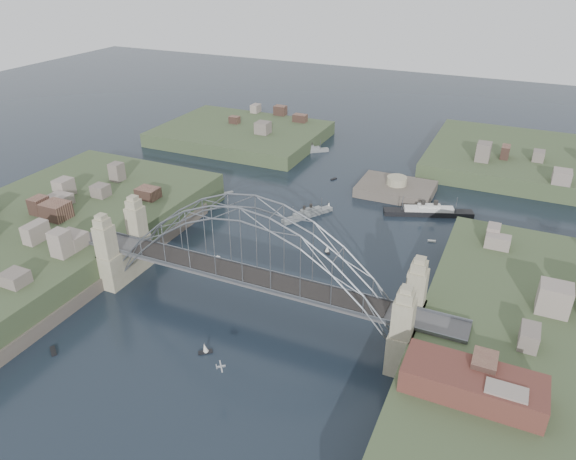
# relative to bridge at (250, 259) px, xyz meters

# --- Properties ---
(ground) EXTENTS (500.00, 500.00, 0.00)m
(ground) POSITION_rel_bridge_xyz_m (0.00, 0.00, -12.32)
(ground) COLOR black
(ground) RESTS_ON ground
(bridge) EXTENTS (84.00, 13.80, 24.60)m
(bridge) POSITION_rel_bridge_xyz_m (0.00, 0.00, 0.00)
(bridge) COLOR #4D4C4F
(bridge) RESTS_ON ground
(shore_west) EXTENTS (50.50, 90.00, 12.00)m
(shore_west) POSITION_rel_bridge_xyz_m (-57.32, 0.00, -10.35)
(shore_west) COLOR #394A2B
(shore_west) RESTS_ON ground
(shore_east) EXTENTS (50.50, 90.00, 12.00)m
(shore_east) POSITION_rel_bridge_xyz_m (57.32, 0.00, -10.35)
(shore_east) COLOR #394A2B
(shore_east) RESTS_ON ground
(headland_nw) EXTENTS (60.00, 45.00, 9.00)m
(headland_nw) POSITION_rel_bridge_xyz_m (-55.00, 95.00, -11.82)
(headland_nw) COLOR #394A2B
(headland_nw) RESTS_ON ground
(headland_ne) EXTENTS (70.00, 55.00, 9.50)m
(headland_ne) POSITION_rel_bridge_xyz_m (50.00, 110.00, -11.57)
(headland_ne) COLOR #394A2B
(headland_ne) RESTS_ON ground
(fort_island) EXTENTS (22.00, 16.00, 9.40)m
(fort_island) POSITION_rel_bridge_xyz_m (12.00, 70.00, -12.66)
(fort_island) COLOR #51483F
(fort_island) RESTS_ON ground
(wharf_shed) EXTENTS (20.00, 8.00, 4.00)m
(wharf_shed) POSITION_rel_bridge_xyz_m (44.00, -14.00, -2.32)
(wharf_shed) COLOR #592D26
(wharf_shed) RESTS_ON shore_east
(naval_cruiser_near) EXTENTS (10.19, 14.81, 4.82)m
(naval_cruiser_near) POSITION_rel_bridge_xyz_m (-6.18, 44.46, -11.58)
(naval_cruiser_near) COLOR gray
(naval_cruiser_near) RESTS_ON ground
(naval_cruiser_far) EXTENTS (12.85, 10.52, 4.95)m
(naval_cruiser_far) POSITION_rel_bridge_xyz_m (-25.92, 92.88, -11.55)
(naval_cruiser_far) COLOR gray
(naval_cruiser_far) RESTS_ON ground
(ocean_liner) EXTENTS (23.98, 11.88, 5.99)m
(ocean_liner) POSITION_rel_bridge_xyz_m (23.91, 59.44, -11.39)
(ocean_liner) COLOR black
(ocean_liner) RESTS_ON ground
(aeroplane) EXTENTS (2.01, 2.41, 0.42)m
(aeroplane) POSITION_rel_bridge_xyz_m (6.07, -22.00, -6.84)
(aeroplane) COLOR #B0B3B7
(small_boat_a) EXTENTS (1.04, 2.74, 0.45)m
(small_boat_a) POSITION_rel_bridge_xyz_m (-17.27, 14.19, -12.17)
(small_boat_a) COLOR silver
(small_boat_a) RESTS_ON ground
(small_boat_b) EXTENTS (1.91, 1.93, 2.38)m
(small_boat_b) POSITION_rel_bridge_xyz_m (5.77, 28.33, -11.39)
(small_boat_b) COLOR silver
(small_boat_b) RESTS_ON ground
(small_boat_c) EXTENTS (2.54, 2.28, 2.38)m
(small_boat_c) POSITION_rel_bridge_xyz_m (-1.67, -14.91, -11.49)
(small_boat_c) COLOR silver
(small_boat_c) RESTS_ON ground
(small_boat_d) EXTENTS (2.06, 1.07, 0.45)m
(small_boat_d) POSITION_rel_bridge_xyz_m (27.88, 44.54, -12.17)
(small_boat_d) COLOR silver
(small_boat_d) RESTS_ON ground
(small_boat_e) EXTENTS (2.93, 3.36, 0.45)m
(small_boat_e) POSITION_rel_bridge_xyz_m (-34.25, 49.06, -12.17)
(small_boat_e) COLOR silver
(small_boat_e) RESTS_ON ground
(small_boat_f) EXTENTS (1.07, 1.41, 2.38)m
(small_boat_f) POSITION_rel_bridge_xyz_m (-2.62, 51.63, -11.27)
(small_boat_f) COLOR silver
(small_boat_f) RESTS_ON ground
(small_boat_h) EXTENTS (1.60, 2.36, 0.45)m
(small_boat_h) POSITION_rel_bridge_xyz_m (-8.84, 72.66, -12.17)
(small_boat_h) COLOR silver
(small_boat_h) RESTS_ON ground
(small_boat_i) EXTENTS (1.11, 2.13, 2.38)m
(small_boat_i) POSITION_rel_bridge_xyz_m (29.90, 17.63, -11.40)
(small_boat_i) COLOR silver
(small_boat_i) RESTS_ON ground
(small_boat_j) EXTENTS (2.73, 2.34, 0.45)m
(small_boat_j) POSITION_rel_bridge_xyz_m (-27.28, -26.30, -12.17)
(small_boat_j) COLOR silver
(small_boat_j) RESTS_ON ground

